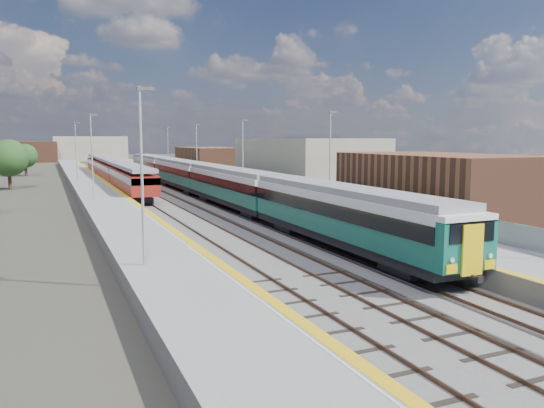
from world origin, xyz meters
TOP-DOWN VIEW (x-y plane):
  - ground at (0.00, 50.00)m, footprint 320.00×320.00m
  - ballast_bed at (-2.25, 52.50)m, footprint 10.50×155.00m
  - tracks at (-1.65, 54.18)m, footprint 8.96×160.00m
  - platform_right at (5.28, 52.49)m, footprint 4.70×155.00m
  - platform_left at (-9.05, 52.49)m, footprint 4.30×155.00m
  - buildings at (-18.12, 138.60)m, footprint 72.00×185.50m
  - green_train at (1.50, 40.66)m, footprint 2.82×78.53m
  - red_train at (-5.50, 62.31)m, footprint 2.72×55.13m
  - tree_b at (-18.19, 59.23)m, footprint 4.66×4.66m
  - tree_c at (-17.16, 85.29)m, footprint 4.05×4.05m
  - tree_d at (21.83, 67.07)m, footprint 4.30×4.30m

SIDE VIEW (x-z plane):
  - ground at x=0.00m, z-range 0.00..0.00m
  - ballast_bed at x=-2.25m, z-range 0.00..0.06m
  - tracks at x=-1.65m, z-range 0.02..0.19m
  - platform_left at x=-9.05m, z-range -3.74..4.78m
  - platform_right at x=5.28m, z-range -3.72..4.80m
  - red_train at x=-5.50m, z-range 0.31..3.74m
  - green_train at x=1.50m, z-range 0.63..3.74m
  - tree_c at x=-17.16m, z-range 0.71..6.20m
  - tree_d at x=21.83m, z-range 0.75..6.58m
  - tree_b at x=-18.19m, z-range 0.82..7.14m
  - buildings at x=-18.12m, z-range -9.30..30.70m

